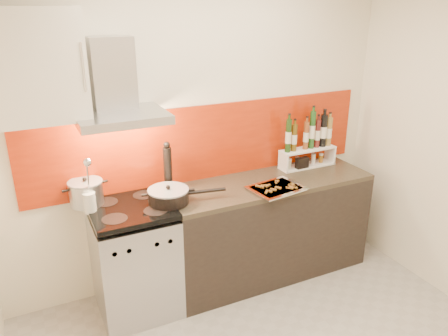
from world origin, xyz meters
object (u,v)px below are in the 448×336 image
pepper_mill (168,168)px  stock_pot (86,193)px  baking_tray (276,188)px  counter (267,227)px  saute_pan (169,196)px  range_stove (135,261)px

pepper_mill → stock_pot: bearing=176.9°
baking_tray → stock_pot: bearing=165.3°
stock_pot → counter: bearing=-6.8°
stock_pot → pepper_mill: (0.63, -0.03, 0.10)m
stock_pot → baking_tray: 1.48m
stock_pot → saute_pan: bearing=-22.7°
pepper_mill → saute_pan: bearing=-107.3°
range_stove → baking_tray: 1.26m
range_stove → saute_pan: bearing=-10.8°
saute_pan → pepper_mill: bearing=72.7°
range_stove → stock_pot: (-0.28, 0.18, 0.56)m
saute_pan → pepper_mill: 0.25m
range_stove → saute_pan: size_ratio=1.53×
range_stove → counter: size_ratio=0.51×
stock_pot → baking_tray: stock_pot is taller
range_stove → saute_pan: (0.29, -0.05, 0.52)m
saute_pan → baking_tray: bearing=-9.0°
range_stove → saute_pan: 0.60m
counter → pepper_mill: (-0.85, 0.14, 0.65)m
saute_pan → stock_pot: bearing=157.3°
range_stove → counter: bearing=0.2°
stock_pot → saute_pan: size_ratio=0.42×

